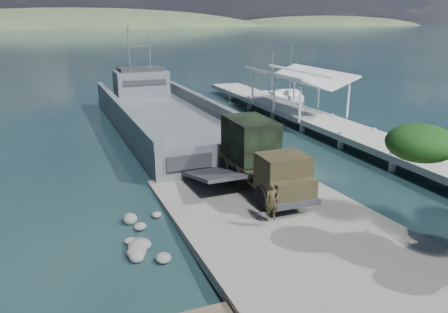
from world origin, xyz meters
TOP-DOWN VIEW (x-y plane):
  - ground at (0.00, 0.00)m, footprint 1400.00×1400.00m
  - boat_ramp at (0.00, -1.00)m, footprint 10.00×18.00m
  - shoreline_rocks at (-6.20, 0.50)m, footprint 3.20×5.60m
  - distant_headlands at (50.00, 560.00)m, footprint 1000.00×240.00m
  - pier at (13.00, 18.77)m, footprint 6.40×44.00m
  - landing_craft at (-0.49, 21.60)m, footprint 9.13×34.18m
  - military_truck at (0.89, 3.49)m, footprint 2.85×8.40m
  - soldier at (-0.88, -1.48)m, footprint 0.73×0.51m
  - sailboat_near at (19.29, 32.21)m, footprint 2.84×6.19m
  - sailboat_far at (16.87, 32.75)m, footprint 2.02×5.38m

SIDE VIEW (x-z plane):
  - ground at x=0.00m, z-range 0.00..0.00m
  - shoreline_rocks at x=-6.20m, z-range -0.45..0.45m
  - distant_headlands at x=50.00m, z-range -24.00..24.00m
  - boat_ramp at x=0.00m, z-range 0.00..0.50m
  - sailboat_far at x=16.87m, z-range -2.86..3.54m
  - sailboat_near at x=19.29m, z-range -3.25..4.02m
  - landing_craft at x=-0.49m, z-range -4.23..5.88m
  - soldier at x=-0.88m, z-range 0.50..2.42m
  - pier at x=13.00m, z-range -1.45..4.65m
  - military_truck at x=0.89m, z-range 0.49..4.36m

